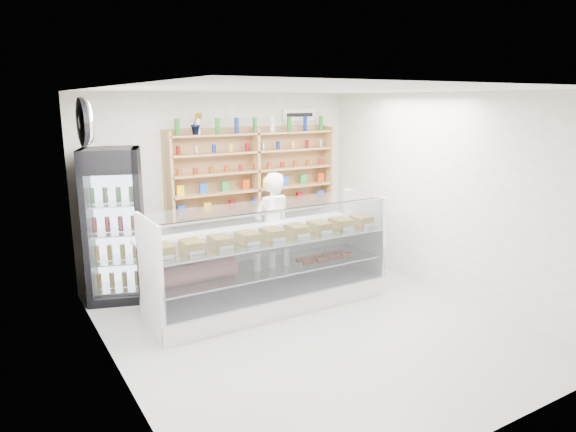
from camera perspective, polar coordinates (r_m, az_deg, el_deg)
room at (r=5.96m, az=2.57°, el=0.27°), size 5.00×5.00×5.00m
display_counter at (r=6.84m, az=-2.11°, el=-7.00°), size 3.20×0.96×1.39m
shop_worker at (r=7.48m, az=-1.81°, el=-1.54°), size 0.68×0.52×1.68m
drinks_cooler at (r=7.31m, az=-18.69°, el=-0.94°), size 0.94×0.93×2.07m
wall_shelving at (r=8.16m, az=-3.65°, el=5.03°), size 2.84×0.28×1.33m
potted_plant at (r=7.70m, az=-10.12°, el=10.08°), size 0.20×0.18×0.32m
security_mirror at (r=6.13m, az=-21.46°, el=9.68°), size 0.15×0.50×0.50m
wall_sign at (r=8.65m, az=1.25°, el=11.18°), size 0.62×0.03×0.20m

